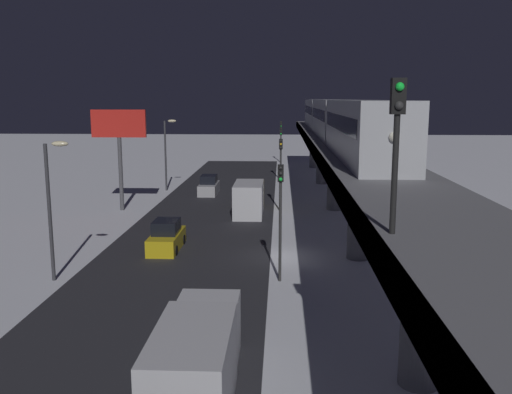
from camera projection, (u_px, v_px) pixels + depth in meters
The scene contains 16 objects.
ground_plane at pixel (273, 257), 34.49m from camera, with size 240.00×240.00×0.00m, color white.
avenue_asphalt at pixel (184, 256), 34.74m from camera, with size 11.00×107.42×0.01m, color #28282D.
elevated_railway at pixel (359, 171), 33.28m from camera, with size 5.00×107.42×6.34m.
subway_train at pixel (333, 117), 50.73m from camera, with size 2.94×55.47×3.40m.
rail_signal at pixel (397, 129), 13.87m from camera, with size 0.36×0.41×4.00m.
sedan_yellow at pixel (167, 238), 36.15m from camera, with size 1.91×4.50×1.97m.
sedan_silver at pixel (209, 186), 57.33m from camera, with size 1.80×4.57×1.97m.
box_truck at pixel (249, 198), 47.60m from camera, with size 2.40×7.40×2.80m.
delivery_van at pixel (197, 360), 18.06m from camera, with size 2.40×7.40×2.80m.
traffic_light_near at pixel (280, 206), 29.21m from camera, with size 0.32×0.44×6.40m.
traffic_light_mid at pixel (281, 164), 47.82m from camera, with size 0.32×0.44×6.40m.
traffic_light_far at pixel (281, 146), 66.43m from camera, with size 0.32×0.44×6.40m.
traffic_light_distant at pixel (281, 136), 85.03m from camera, with size 0.32×0.44×6.40m.
commercial_billboard at pixel (119, 134), 47.86m from camera, with size 4.80×0.36×8.90m.
street_lamp_near at pixel (52, 194), 29.24m from camera, with size 1.35×0.44×7.65m.
street_lamp_far at pixel (167, 146), 58.74m from camera, with size 1.35×0.44×7.65m.
Camera 1 is at (-0.45, 33.29, 9.83)m, focal length 38.47 mm.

